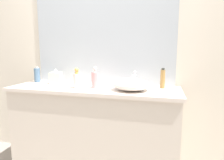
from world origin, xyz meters
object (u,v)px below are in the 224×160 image
at_px(lotion_bottle, 163,79).
at_px(spray_can, 37,75).
at_px(soap_dispenser, 95,79).
at_px(perfume_bottle, 77,80).
at_px(sink_basin, 131,84).
at_px(tissue_box, 56,77).

relative_size(lotion_bottle, spray_can, 1.08).
bearing_deg(soap_dispenser, perfume_bottle, -155.19).
xyz_separation_m(sink_basin, lotion_bottle, (0.27, 0.18, 0.04)).
bearing_deg(soap_dispenser, sink_basin, -5.71).
bearing_deg(sink_basin, perfume_bottle, -176.07).
bearing_deg(tissue_box, perfume_bottle, -27.92).
relative_size(soap_dispenser, tissue_box, 1.25).
bearing_deg(spray_can, sink_basin, -8.99).
bearing_deg(sink_basin, soap_dispenser, 174.29).
relative_size(sink_basin, tissue_box, 2.07).
bearing_deg(perfume_bottle, soap_dispenser, 24.81).
height_order(spray_can, tissue_box, spray_can).
distance_m(lotion_bottle, perfume_bottle, 0.81).
height_order(sink_basin, lotion_bottle, lotion_bottle).
relative_size(lotion_bottle, perfume_bottle, 0.98).
distance_m(spray_can, tissue_box, 0.26).
height_order(sink_basin, soap_dispenser, soap_dispenser).
bearing_deg(lotion_bottle, perfume_bottle, -164.98).
bearing_deg(tissue_box, soap_dispenser, -11.97).
bearing_deg(sink_basin, spray_can, 171.01).
bearing_deg(spray_can, tissue_box, -7.93).
bearing_deg(sink_basin, tissue_box, 170.68).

